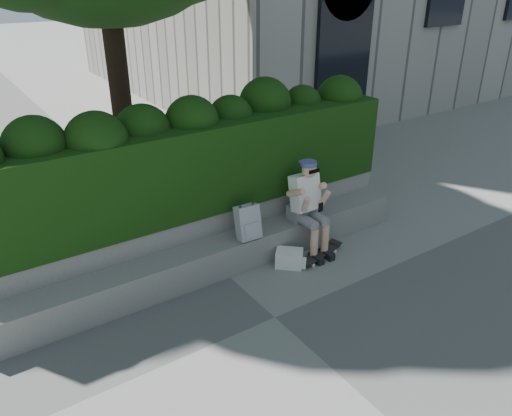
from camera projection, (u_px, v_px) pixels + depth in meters
ground at (275, 317)px, 5.97m from camera, size 80.00×80.00×0.00m
bench_ledge at (222, 256)px, 6.81m from camera, size 6.00×0.45×0.45m
planter_wall at (204, 233)px, 7.10m from camera, size 6.00×0.50×0.75m
hedge at (193, 164)px, 6.84m from camera, size 6.00×1.00×1.20m
person at (307, 203)px, 7.11m from camera, size 0.40×0.76×1.38m
skateboard at (320, 254)px, 7.18m from camera, size 0.77×0.35×0.08m
backpack_plaid at (248, 222)px, 6.72m from camera, size 0.33×0.19×0.47m
backpack_ground at (289, 258)px, 6.96m from camera, size 0.45×0.44×0.24m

